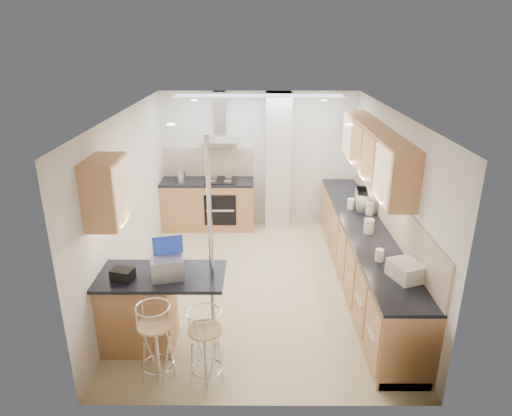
{
  "coord_description": "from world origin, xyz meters",
  "views": [
    {
      "loc": [
        -0.03,
        -5.91,
        3.44
      ],
      "look_at": [
        -0.05,
        0.2,
        1.1
      ],
      "focal_mm": 32.0,
      "sensor_mm": 36.0,
      "label": 1
    }
  ],
  "objects_px": {
    "microwave": "(367,200)",
    "bar_stool_end": "(206,349)",
    "bar_stool_near": "(156,344)",
    "bread_bin": "(406,270)",
    "laptop": "(167,268)"
  },
  "relations": [
    {
      "from": "microwave",
      "to": "bar_stool_end",
      "type": "relative_size",
      "value": 0.57
    },
    {
      "from": "microwave",
      "to": "bar_stool_near",
      "type": "xyz_separation_m",
      "value": [
        -2.73,
        -2.71,
        -0.6
      ]
    },
    {
      "from": "bar_stool_end",
      "to": "bread_bin",
      "type": "relative_size",
      "value": 2.47
    },
    {
      "from": "bread_bin",
      "to": "laptop",
      "type": "bearing_deg",
      "value": 159.98
    },
    {
      "from": "bar_stool_near",
      "to": "bar_stool_end",
      "type": "distance_m",
      "value": 0.52
    },
    {
      "from": "bar_stool_end",
      "to": "laptop",
      "type": "bearing_deg",
      "value": 57.87
    },
    {
      "from": "laptop",
      "to": "bar_stool_near",
      "type": "relative_size",
      "value": 0.37
    },
    {
      "from": "laptop",
      "to": "microwave",
      "type": "bearing_deg",
      "value": 25.22
    },
    {
      "from": "laptop",
      "to": "bar_stool_end",
      "type": "xyz_separation_m",
      "value": [
        0.46,
        -0.58,
        -0.61
      ]
    },
    {
      "from": "laptop",
      "to": "bar_stool_end",
      "type": "bearing_deg",
      "value": -65.86
    },
    {
      "from": "microwave",
      "to": "bar_stool_end",
      "type": "xyz_separation_m",
      "value": [
        -2.21,
        -2.77,
        -0.61
      ]
    },
    {
      "from": "microwave",
      "to": "laptop",
      "type": "height_order",
      "value": "microwave"
    },
    {
      "from": "bread_bin",
      "to": "microwave",
      "type": "bearing_deg",
      "value": 67.74
    },
    {
      "from": "bar_stool_near",
      "to": "bread_bin",
      "type": "height_order",
      "value": "bread_bin"
    },
    {
      "from": "bar_stool_end",
      "to": "bread_bin",
      "type": "xyz_separation_m",
      "value": [
        2.16,
        0.61,
        0.57
      ]
    }
  ]
}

